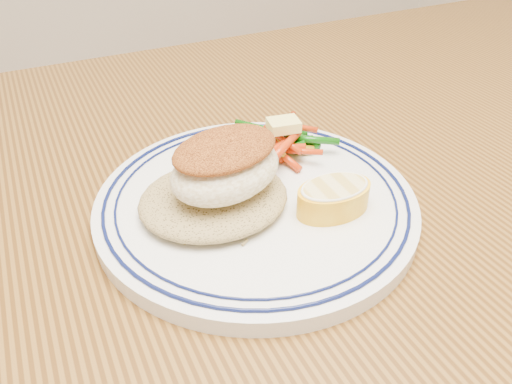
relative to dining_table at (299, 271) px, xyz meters
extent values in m
cube|color=#4D2E0F|center=(0.00, 0.00, 0.08)|extent=(1.50, 0.90, 0.04)
cylinder|color=#4D2E0F|center=(0.68, 0.38, -0.30)|extent=(0.07, 0.07, 0.71)
cylinder|color=silver|center=(-0.05, 0.00, 0.10)|extent=(0.28, 0.28, 0.01)
torus|color=#0A113F|center=(-0.05, 0.00, 0.11)|extent=(0.27, 0.27, 0.00)
torus|color=#0A113F|center=(-0.05, 0.00, 0.11)|extent=(0.25, 0.25, 0.00)
ellipsoid|color=olive|center=(-0.09, 0.00, 0.12)|extent=(0.13, 0.11, 0.02)
ellipsoid|color=white|center=(-0.08, 0.00, 0.15)|extent=(0.11, 0.10, 0.04)
ellipsoid|color=#944A17|center=(-0.08, 0.00, 0.17)|extent=(0.11, 0.09, 0.02)
cylinder|color=#0D4E09|center=(0.00, 0.06, 0.12)|extent=(0.05, 0.02, 0.01)
cylinder|color=#0D4E09|center=(-0.03, 0.06, 0.12)|extent=(0.04, 0.04, 0.01)
cylinder|color=#BD2D09|center=(-0.01, 0.06, 0.12)|extent=(0.02, 0.06, 0.01)
cylinder|color=#BD2D09|center=(0.00, 0.04, 0.12)|extent=(0.02, 0.05, 0.01)
cylinder|color=#0D4E09|center=(0.03, 0.07, 0.12)|extent=(0.03, 0.06, 0.01)
cylinder|color=#C48814|center=(0.00, 0.05, 0.12)|extent=(0.06, 0.03, 0.01)
cylinder|color=#0D4E09|center=(0.02, 0.08, 0.12)|extent=(0.05, 0.02, 0.01)
cylinder|color=#0D4E09|center=(-0.02, 0.08, 0.12)|extent=(0.05, 0.05, 0.01)
cylinder|color=#0D4E09|center=(0.01, 0.05, 0.12)|extent=(0.05, 0.02, 0.01)
cylinder|color=#BD2D09|center=(0.01, 0.04, 0.12)|extent=(0.05, 0.04, 0.01)
cylinder|color=#C48814|center=(-0.03, 0.07, 0.12)|extent=(0.05, 0.03, 0.01)
cylinder|color=#0D4E09|center=(-0.01, 0.04, 0.12)|extent=(0.06, 0.01, 0.01)
cylinder|color=#BD2D09|center=(0.00, 0.05, 0.13)|extent=(0.04, 0.03, 0.01)
cylinder|color=#BD2D09|center=(0.00, 0.05, 0.13)|extent=(0.03, 0.05, 0.01)
cylinder|color=#C48814|center=(0.00, 0.06, 0.13)|extent=(0.02, 0.06, 0.01)
cylinder|color=#0D4E09|center=(0.03, 0.04, 0.13)|extent=(0.05, 0.03, 0.01)
cylinder|color=#C48814|center=(-0.02, 0.03, 0.13)|extent=(0.02, 0.05, 0.01)
cylinder|color=#BD2D09|center=(-0.01, 0.08, 0.13)|extent=(0.05, 0.02, 0.01)
cylinder|color=#BD2D09|center=(-0.01, 0.04, 0.13)|extent=(0.05, 0.03, 0.01)
cylinder|color=#BD2D09|center=(0.00, 0.05, 0.13)|extent=(0.02, 0.05, 0.01)
cylinder|color=#BD2D09|center=(0.03, 0.07, 0.13)|extent=(0.05, 0.03, 0.01)
cylinder|color=#0D4E09|center=(-0.01, 0.08, 0.13)|extent=(0.04, 0.05, 0.01)
cylinder|color=#BD2D09|center=(0.03, 0.07, 0.13)|extent=(0.03, 0.05, 0.01)
cylinder|color=#BD2D09|center=(0.00, 0.03, 0.14)|extent=(0.05, 0.04, 0.01)
cube|color=#F8EA79|center=(0.01, 0.05, 0.14)|extent=(0.03, 0.03, 0.01)
torus|color=white|center=(0.00, -0.04, 0.14)|extent=(0.06, 0.06, 0.00)
camera|label=1|loc=(-0.21, -0.32, 0.37)|focal=35.00mm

